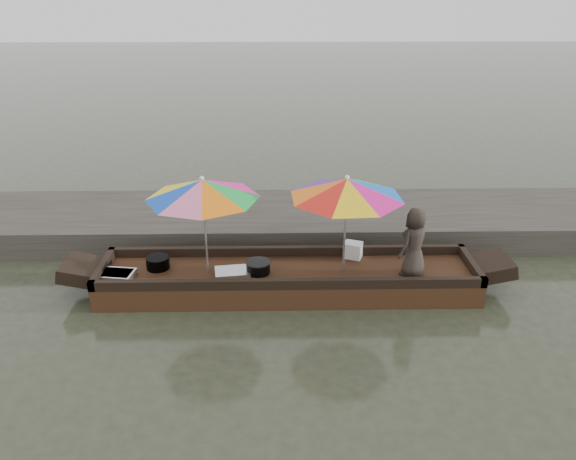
{
  "coord_description": "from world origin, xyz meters",
  "views": [
    {
      "loc": [
        -0.15,
        -7.7,
        4.46
      ],
      "look_at": [
        0.0,
        0.1,
        1.0
      ],
      "focal_mm": 35.0,
      "sensor_mm": 36.0,
      "label": 1
    }
  ],
  "objects_px": {
    "tray_scallop": "(233,272)",
    "supply_bag": "(353,250)",
    "tray_crayfish": "(116,275)",
    "umbrella_stern": "(345,225)",
    "umbrella_bow": "(205,226)",
    "boat_hull": "(288,281)",
    "vendor": "(414,242)",
    "charcoal_grill": "(258,268)",
    "cooking_pot": "(158,263)"
  },
  "relations": [
    {
      "from": "umbrella_bow",
      "to": "umbrella_stern",
      "type": "xyz_separation_m",
      "value": [
        2.1,
        0.0,
        0.0
      ]
    },
    {
      "from": "cooking_pot",
      "to": "vendor",
      "type": "bearing_deg",
      "value": -4.33
    },
    {
      "from": "tray_crayfish",
      "to": "supply_bag",
      "type": "xyz_separation_m",
      "value": [
        3.67,
        0.62,
        0.09
      ]
    },
    {
      "from": "umbrella_bow",
      "to": "umbrella_stern",
      "type": "relative_size",
      "value": 0.98
    },
    {
      "from": "charcoal_grill",
      "to": "tray_crayfish",
      "type": "bearing_deg",
      "value": -176.81
    },
    {
      "from": "vendor",
      "to": "tray_scallop",
      "type": "bearing_deg",
      "value": -42.55
    },
    {
      "from": "tray_crayfish",
      "to": "vendor",
      "type": "distance_m",
      "value": 4.52
    },
    {
      "from": "boat_hull",
      "to": "umbrella_stern",
      "type": "bearing_deg",
      "value": 0.0
    },
    {
      "from": "tray_crayfish",
      "to": "umbrella_stern",
      "type": "relative_size",
      "value": 0.31
    },
    {
      "from": "tray_scallop",
      "to": "umbrella_bow",
      "type": "xyz_separation_m",
      "value": [
        -0.39,
        0.08,
        0.74
      ]
    },
    {
      "from": "tray_crayfish",
      "to": "supply_bag",
      "type": "relative_size",
      "value": 1.9
    },
    {
      "from": "cooking_pot",
      "to": "vendor",
      "type": "relative_size",
      "value": 0.33
    },
    {
      "from": "cooking_pot",
      "to": "vendor",
      "type": "distance_m",
      "value": 3.96
    },
    {
      "from": "tray_scallop",
      "to": "supply_bag",
      "type": "xyz_separation_m",
      "value": [
        1.92,
        0.53,
        0.1
      ]
    },
    {
      "from": "tray_scallop",
      "to": "umbrella_bow",
      "type": "height_order",
      "value": "umbrella_bow"
    },
    {
      "from": "umbrella_bow",
      "to": "boat_hull",
      "type": "bearing_deg",
      "value": 0.0
    },
    {
      "from": "umbrella_bow",
      "to": "umbrella_stern",
      "type": "distance_m",
      "value": 2.1
    },
    {
      "from": "tray_crayfish",
      "to": "umbrella_stern",
      "type": "bearing_deg",
      "value": 2.75
    },
    {
      "from": "tray_scallop",
      "to": "charcoal_grill",
      "type": "bearing_deg",
      "value": 4.26
    },
    {
      "from": "umbrella_bow",
      "to": "umbrella_stern",
      "type": "height_order",
      "value": "same"
    },
    {
      "from": "umbrella_bow",
      "to": "supply_bag",
      "type": "bearing_deg",
      "value": 11.06
    },
    {
      "from": "tray_scallop",
      "to": "supply_bag",
      "type": "relative_size",
      "value": 1.9
    },
    {
      "from": "boat_hull",
      "to": "cooking_pot",
      "type": "bearing_deg",
      "value": 176.23
    },
    {
      "from": "charcoal_grill",
      "to": "umbrella_bow",
      "type": "xyz_separation_m",
      "value": [
        -0.78,
        0.05,
        0.69
      ]
    },
    {
      "from": "tray_scallop",
      "to": "vendor",
      "type": "xyz_separation_m",
      "value": [
        2.74,
        -0.09,
        0.52
      ]
    },
    {
      "from": "charcoal_grill",
      "to": "cooking_pot",
      "type": "bearing_deg",
      "value": 173.44
    },
    {
      "from": "charcoal_grill",
      "to": "umbrella_bow",
      "type": "distance_m",
      "value": 1.04
    },
    {
      "from": "boat_hull",
      "to": "vendor",
      "type": "bearing_deg",
      "value": -4.95
    },
    {
      "from": "umbrella_stern",
      "to": "vendor",
      "type": "bearing_deg",
      "value": -9.02
    },
    {
      "from": "boat_hull",
      "to": "cooking_pot",
      "type": "height_order",
      "value": "cooking_pot"
    },
    {
      "from": "cooking_pot",
      "to": "charcoal_grill",
      "type": "height_order",
      "value": "cooking_pot"
    },
    {
      "from": "boat_hull",
      "to": "umbrella_stern",
      "type": "relative_size",
      "value": 3.39
    },
    {
      "from": "tray_crayfish",
      "to": "umbrella_stern",
      "type": "height_order",
      "value": "umbrella_stern"
    },
    {
      "from": "supply_bag",
      "to": "umbrella_stern",
      "type": "relative_size",
      "value": 0.16
    },
    {
      "from": "cooking_pot",
      "to": "umbrella_bow",
      "type": "xyz_separation_m",
      "value": [
        0.79,
        -0.13,
        0.68
      ]
    },
    {
      "from": "charcoal_grill",
      "to": "umbrella_stern",
      "type": "relative_size",
      "value": 0.21
    },
    {
      "from": "tray_crayfish",
      "to": "charcoal_grill",
      "type": "relative_size",
      "value": 1.46
    },
    {
      "from": "supply_bag",
      "to": "vendor",
      "type": "relative_size",
      "value": 0.25
    },
    {
      "from": "tray_scallop",
      "to": "supply_bag",
      "type": "height_order",
      "value": "supply_bag"
    },
    {
      "from": "tray_scallop",
      "to": "supply_bag",
      "type": "bearing_deg",
      "value": 15.35
    },
    {
      "from": "boat_hull",
      "to": "umbrella_bow",
      "type": "xyz_separation_m",
      "value": [
        -1.24,
        0.0,
        0.95
      ]
    },
    {
      "from": "tray_crayfish",
      "to": "charcoal_grill",
      "type": "height_order",
      "value": "charcoal_grill"
    },
    {
      "from": "charcoal_grill",
      "to": "supply_bag",
      "type": "distance_m",
      "value": 1.6
    },
    {
      "from": "cooking_pot",
      "to": "charcoal_grill",
      "type": "distance_m",
      "value": 1.58
    },
    {
      "from": "boat_hull",
      "to": "umbrella_bow",
      "type": "bearing_deg",
      "value": 180.0
    },
    {
      "from": "boat_hull",
      "to": "supply_bag",
      "type": "height_order",
      "value": "supply_bag"
    },
    {
      "from": "umbrella_stern",
      "to": "charcoal_grill",
      "type": "bearing_deg",
      "value": -177.97
    },
    {
      "from": "cooking_pot",
      "to": "umbrella_bow",
      "type": "distance_m",
      "value": 1.05
    },
    {
      "from": "tray_scallop",
      "to": "vendor",
      "type": "height_order",
      "value": "vendor"
    },
    {
      "from": "tray_scallop",
      "to": "supply_bag",
      "type": "distance_m",
      "value": 1.99
    }
  ]
}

